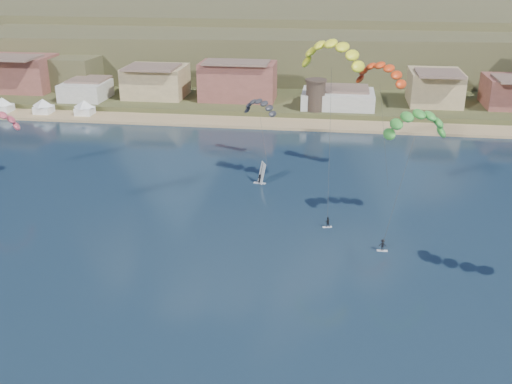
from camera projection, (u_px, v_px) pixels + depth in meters
beach at (294, 124)px, 157.59m from camera, size 2200.00×12.00×0.90m
land at (331, 1)px, 575.40m from camera, size 2200.00×900.00×4.00m
foothills at (366, 33)px, 267.83m from camera, size 940.00×210.00×18.00m
town at (163, 79)px, 174.54m from camera, size 400.00×24.00×12.00m
watchtower at (316, 95)px, 162.05m from camera, size 5.82×5.82×8.60m
beach_tents at (22, 102)px, 166.03m from camera, size 43.40×6.40×5.00m
kitesurfer_yellow at (332, 50)px, 102.30m from camera, size 12.70×19.77×30.70m
kitesurfer_green at (416, 120)px, 92.08m from camera, size 11.11×13.41×21.26m
distant_kite_dark at (260, 104)px, 128.98m from camera, size 8.55×7.09×14.80m
distant_kite_orange at (381, 70)px, 114.31m from camera, size 11.19×8.54×24.30m
windsurfer at (261, 177)px, 116.72m from camera, size 2.46×2.69×4.24m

